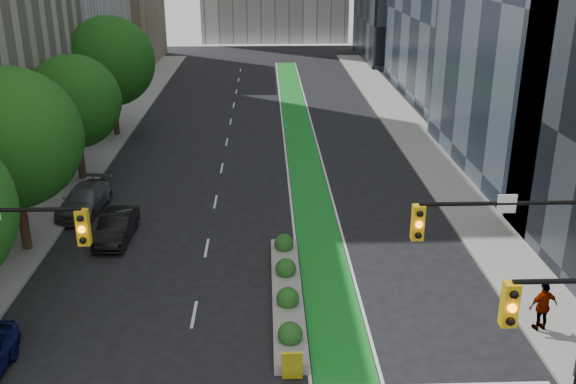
{
  "coord_description": "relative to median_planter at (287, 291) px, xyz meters",
  "views": [
    {
      "loc": [
        0.43,
        -16.01,
        13.53
      ],
      "look_at": [
        1.41,
        11.56,
        3.0
      ],
      "focal_mm": 40.0,
      "sensor_mm": 36.0,
      "label": 1
    }
  ],
  "objects": [
    {
      "name": "signal_right",
      "position": [
        7.47,
        -6.57,
        4.43
      ],
      "size": [
        5.82,
        0.51,
        7.2
      ],
      "color": "black",
      "rests_on": "ground"
    },
    {
      "name": "tree_far",
      "position": [
        -12.2,
        24.96,
        5.32
      ],
      "size": [
        6.6,
        6.6,
        9.0
      ],
      "color": "black",
      "rests_on": "ground"
    },
    {
      "name": "sidewalk_right",
      "position": [
        10.6,
        17.96,
        -0.3
      ],
      "size": [
        3.6,
        90.0,
        0.15
      ],
      "primitive_type": "cube",
      "color": "gray",
      "rests_on": "ground"
    },
    {
      "name": "bike_lane_paint",
      "position": [
        1.8,
        22.96,
        -0.37
      ],
      "size": [
        2.2,
        70.0,
        0.01
      ],
      "primitive_type": "cube",
      "color": "#178225",
      "rests_on": "ground"
    },
    {
      "name": "tree_mid",
      "position": [
        -12.2,
        4.96,
        5.2
      ],
      "size": [
        6.4,
        6.4,
        8.78
      ],
      "color": "black",
      "rests_on": "ground"
    },
    {
      "name": "median_planter",
      "position": [
        0.0,
        0.0,
        0.0
      ],
      "size": [
        1.2,
        10.26,
        1.1
      ],
      "color": "gray",
      "rests_on": "ground"
    },
    {
      "name": "tree_midfar",
      "position": [
        -12.2,
        14.96,
        4.57
      ],
      "size": [
        5.6,
        5.6,
        7.76
      ],
      "color": "black",
      "rests_on": "ground"
    },
    {
      "name": "sidewalk_left",
      "position": [
        -13.0,
        17.96,
        -0.3
      ],
      "size": [
        3.6,
        90.0,
        0.15
      ],
      "primitive_type": "cube",
      "color": "gray",
      "rests_on": "ground"
    },
    {
      "name": "pedestrian_far",
      "position": [
        9.41,
        -2.76,
        0.76
      ],
      "size": [
        1.23,
        0.72,
        1.97
      ],
      "primitive_type": "imported",
      "rotation": [
        0.0,
        0.0,
        3.36
      ],
      "color": "gray",
      "rests_on": "sidewalk_right"
    },
    {
      "name": "parked_car_left_far",
      "position": [
        -10.7,
        9.78,
        0.34
      ],
      "size": [
        2.4,
        5.03,
        1.41
      ],
      "primitive_type": "imported",
      "rotation": [
        0.0,
        0.0,
        -0.09
      ],
      "color": "#515456",
      "rests_on": "ground"
    },
    {
      "name": "parked_car_left_mid",
      "position": [
        -8.2,
        6.11,
        0.32
      ],
      "size": [
        1.56,
        4.21,
        1.38
      ],
      "primitive_type": "imported",
      "rotation": [
        0.0,
        0.0,
        -0.03
      ],
      "color": "black",
      "rests_on": "ground"
    }
  ]
}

